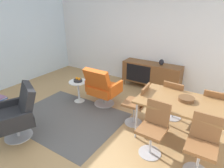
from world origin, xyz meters
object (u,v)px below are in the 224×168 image
at_px(vase_cobalt, 161,62).
at_px(dining_chair_near_window, 138,103).
at_px(sideboard, 151,73).
at_px(side_table_round, 79,89).
at_px(lounge_chair_red, 102,87).
at_px(wooden_bowl_on_table, 186,99).
at_px(dining_chair_front_left, 154,127).
at_px(dining_chair_back_left, 174,99).
at_px(dining_table, 188,105).
at_px(dining_chair_back_right, 213,108).
at_px(fruit_bowl, 78,80).
at_px(dining_chair_front_right, 202,144).
at_px(armchair_black_shell, 18,113).

bearing_deg(vase_cobalt, dining_chair_near_window, -84.25).
bearing_deg(sideboard, side_table_round, -124.84).
distance_m(lounge_chair_red, side_table_round, 0.63).
distance_m(wooden_bowl_on_table, dining_chair_front_left, 0.75).
relative_size(sideboard, dining_chair_near_window, 1.87).
distance_m(dining_chair_back_left, dining_chair_near_window, 0.77).
xyz_separation_m(sideboard, wooden_bowl_on_table, (1.28, -1.73, 0.33)).
xyz_separation_m(dining_table, side_table_round, (-2.49, 0.11, -0.38)).
xyz_separation_m(dining_chair_back_left, dining_chair_back_right, (0.71, -0.00, 0.00)).
bearing_deg(dining_chair_front_left, wooden_bowl_on_table, 63.79).
relative_size(side_table_round, fruit_bowl, 2.60).
distance_m(wooden_bowl_on_table, lounge_chair_red, 1.89).
xyz_separation_m(dining_chair_front_right, lounge_chair_red, (-2.25, 0.82, -0.00)).
distance_m(dining_chair_front_right, dining_chair_front_left, 0.70).
relative_size(dining_chair_front_left, dining_chair_near_window, 1.00).
distance_m(sideboard, vase_cobalt, 0.44).
bearing_deg(dining_table, fruit_bowl, 177.38).
bearing_deg(dining_chair_back_left, sideboard, 128.18).
xyz_separation_m(dining_chair_back_right, dining_chair_front_right, (-0.00, -1.12, 0.00)).
relative_size(vase_cobalt, dining_chair_near_window, 0.18).
distance_m(vase_cobalt, dining_chair_front_right, 2.76).
bearing_deg(wooden_bowl_on_table, armchair_black_shell, -148.55).
height_order(wooden_bowl_on_table, armchair_black_shell, armchair_black_shell).
distance_m(vase_cobalt, armchair_black_shell, 3.54).
distance_m(vase_cobalt, lounge_chair_red, 1.77).
relative_size(sideboard, vase_cobalt, 10.35).
bearing_deg(wooden_bowl_on_table, dining_chair_near_window, -176.43).
height_order(vase_cobalt, dining_chair_front_left, vase_cobalt).
bearing_deg(dining_chair_near_window, dining_table, -0.27).
xyz_separation_m(sideboard, side_table_round, (-1.17, -1.68, -0.12)).
height_order(wooden_bowl_on_table, side_table_round, wooden_bowl_on_table).
xyz_separation_m(vase_cobalt, dining_chair_front_right, (1.42, -2.35, -0.33)).
distance_m(dining_chair_back_left, side_table_round, 2.19).
bearing_deg(dining_table, dining_chair_front_left, -121.90).
relative_size(dining_chair_front_right, dining_chair_front_left, 1.00).
xyz_separation_m(wooden_bowl_on_table, dining_chair_near_window, (-0.84, -0.05, -0.30)).
distance_m(wooden_bowl_on_table, side_table_round, 2.49).
bearing_deg(dining_chair_back_left, dining_table, -57.62).
height_order(wooden_bowl_on_table, lounge_chair_red, lounge_chair_red).
height_order(wooden_bowl_on_table, dining_chair_front_right, dining_chair_front_right).
xyz_separation_m(dining_chair_near_window, fruit_bowl, (-1.60, 0.11, 0.09)).
bearing_deg(dining_chair_back_right, vase_cobalt, 139.04).
xyz_separation_m(dining_chair_back_right, lounge_chair_red, (-2.25, -0.29, -0.00)).
height_order(dining_table, dining_chair_back_right, dining_chair_back_right).
relative_size(sideboard, dining_table, 1.00).
bearing_deg(dining_chair_back_left, lounge_chair_red, -169.22).
distance_m(dining_chair_near_window, side_table_round, 1.61).
relative_size(vase_cobalt, lounge_chair_red, 0.16).
bearing_deg(armchair_black_shell, dining_chair_front_left, 22.32).
height_order(dining_table, dining_chair_front_right, dining_chair_front_right).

